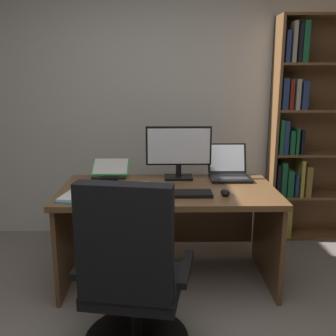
% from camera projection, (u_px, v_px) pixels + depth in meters
% --- Properties ---
extents(wall_back, '(5.43, 0.12, 2.82)m').
position_uv_depth(wall_back, '(167.00, 88.00, 3.61)').
color(wall_back, beige).
rests_on(wall_back, ground).
extents(desk, '(1.56, 0.81, 0.73)m').
position_uv_depth(desk, '(168.00, 210.00, 2.89)').
color(desk, brown).
rests_on(desk, ground).
extents(bookshelf, '(0.99, 0.26, 2.04)m').
position_uv_depth(bookshelf, '(312.00, 136.00, 3.53)').
color(bookshelf, brown).
rests_on(bookshelf, ground).
extents(office_chair, '(0.66, 0.60, 1.02)m').
position_uv_depth(office_chair, '(132.00, 285.00, 2.03)').
color(office_chair, black).
rests_on(office_chair, ground).
extents(monitor, '(0.52, 0.16, 0.42)m').
position_uv_depth(monitor, '(179.00, 152.00, 3.00)').
color(monitor, black).
rests_on(monitor, desk).
extents(laptop, '(0.31, 0.34, 0.26)m').
position_uv_depth(laptop, '(229.00, 171.00, 3.05)').
color(laptop, black).
rests_on(laptop, desk).
extents(keyboard, '(0.42, 0.15, 0.02)m').
position_uv_depth(keyboard, '(181.00, 194.00, 2.60)').
color(keyboard, black).
rests_on(keyboard, desk).
extents(computer_mouse, '(0.06, 0.10, 0.04)m').
position_uv_depth(computer_mouse, '(225.00, 192.00, 2.60)').
color(computer_mouse, black).
rests_on(computer_mouse, desk).
extents(reading_stand_with_book, '(0.30, 0.26, 0.13)m').
position_uv_depth(reading_stand_with_book, '(110.00, 169.00, 3.08)').
color(reading_stand_with_book, black).
rests_on(reading_stand_with_book, desk).
extents(open_binder, '(0.51, 0.39, 0.02)m').
position_uv_depth(open_binder, '(97.00, 196.00, 2.55)').
color(open_binder, '#2D84C6').
rests_on(open_binder, desk).
extents(notepad, '(0.16, 0.21, 0.01)m').
position_uv_depth(notepad, '(139.00, 186.00, 2.81)').
color(notepad, silver).
rests_on(notepad, desk).
extents(pen, '(0.14, 0.03, 0.01)m').
position_uv_depth(pen, '(141.00, 185.00, 2.81)').
color(pen, black).
rests_on(pen, notepad).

